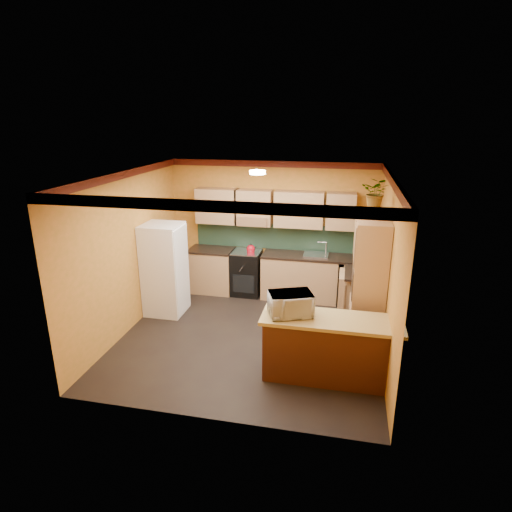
{
  "coord_description": "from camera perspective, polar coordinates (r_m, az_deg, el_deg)",
  "views": [
    {
      "loc": [
        1.43,
        -6.23,
        3.53
      ],
      "look_at": [
        0.01,
        0.45,
        1.28
      ],
      "focal_mm": 30.0,
      "sensor_mm": 36.0,
      "label": 1
    }
  ],
  "objects": [
    {
      "name": "fridge",
      "position": [
        8.02,
        -12.11,
        -1.74
      ],
      "size": [
        0.68,
        0.66,
        1.7
      ],
      "primitive_type": "cube",
      "color": "white",
      "rests_on": "ground"
    },
    {
      "name": "fern_pot",
      "position": [
        6.52,
        15.52,
        5.58
      ],
      "size": [
        0.22,
        0.22,
        0.16
      ],
      "primitive_type": "cylinder",
      "color": "brown",
      "rests_on": "pantry"
    },
    {
      "name": "countertop_right",
      "position": [
        7.72,
        14.04,
        -2.29
      ],
      "size": [
        0.62,
        0.8,
        0.04
      ],
      "primitive_type": "cube",
      "color": "black",
      "rests_on": "base_cabinets_right"
    },
    {
      "name": "breakfast_bar",
      "position": [
        6.14,
        9.8,
        -12.31
      ],
      "size": [
        1.8,
        0.55,
        0.88
      ],
      "primitive_type": "cube",
      "color": "#441D0F",
      "rests_on": "ground"
    },
    {
      "name": "base_cabinets_right",
      "position": [
        7.89,
        13.79,
        -5.42
      ],
      "size": [
        0.6,
        0.8,
        0.88
      ],
      "primitive_type": "cube",
      "color": "tan",
      "rests_on": "ground"
    },
    {
      "name": "base_cabinets_back",
      "position": [
        8.7,
        2.76,
        -2.62
      ],
      "size": [
        3.65,
        0.6,
        0.88
      ],
      "primitive_type": "cube",
      "color": "tan",
      "rests_on": "ground"
    },
    {
      "name": "sink",
      "position": [
        8.46,
        8.0,
        0.15
      ],
      "size": [
        0.48,
        0.4,
        0.03
      ],
      "primitive_type": "cube",
      "color": "silver",
      "rests_on": "countertop_back"
    },
    {
      "name": "pantry",
      "position": [
        6.8,
        14.75,
        -3.83
      ],
      "size": [
        0.48,
        0.9,
        2.1
      ],
      "primitive_type": "cube",
      "color": "tan",
      "rests_on": "ground"
    },
    {
      "name": "countertop_back",
      "position": [
        8.55,
        2.81,
        0.26
      ],
      "size": [
        3.65,
        0.62,
        0.04
      ],
      "primitive_type": "cube",
      "color": "black",
      "rests_on": "base_cabinets_back"
    },
    {
      "name": "bar_top",
      "position": [
        5.92,
        10.04,
        -8.42
      ],
      "size": [
        1.9,
        0.65,
        0.05
      ],
      "primitive_type": "cube",
      "color": "tan",
      "rests_on": "breakfast_bar"
    },
    {
      "name": "stove",
      "position": [
        8.81,
        -1.25,
        -2.23
      ],
      "size": [
        0.58,
        0.58,
        0.91
      ],
      "primitive_type": "cube",
      "color": "black",
      "rests_on": "ground"
    },
    {
      "name": "room_shell",
      "position": [
        6.82,
        -0.18,
        5.99
      ],
      "size": [
        4.24,
        4.24,
        2.72
      ],
      "color": "black",
      "rests_on": "ground"
    },
    {
      "name": "kettle",
      "position": [
        8.57,
        -0.7,
        1.02
      ],
      "size": [
        0.21,
        0.21,
        0.18
      ],
      "primitive_type": null,
      "rotation": [
        0.0,
        0.0,
        -0.27
      ],
      "color": "#B50C1B",
      "rests_on": "stove"
    },
    {
      "name": "fern",
      "position": [
        6.47,
        15.74,
        8.14
      ],
      "size": [
        0.49,
        0.46,
        0.43
      ],
      "primitive_type": "imported",
      "rotation": [
        0.0,
        0.0,
        -0.39
      ],
      "color": "tan",
      "rests_on": "fern_pot"
    },
    {
      "name": "microwave",
      "position": [
        5.88,
        4.6,
        -6.4
      ],
      "size": [
        0.68,
        0.58,
        0.32
      ],
      "primitive_type": "imported",
      "rotation": [
        0.0,
        0.0,
        0.37
      ],
      "color": "white",
      "rests_on": "bar_top"
    }
  ]
}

